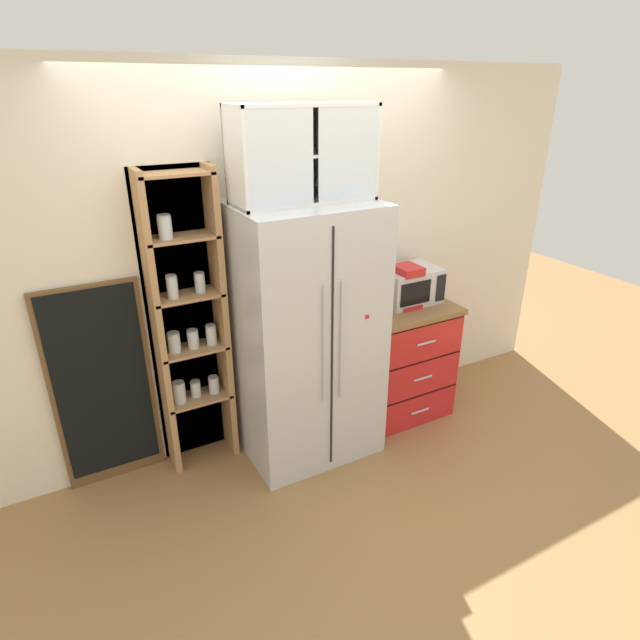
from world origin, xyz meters
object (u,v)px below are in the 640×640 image
(microwave, at_px, (409,285))
(mug_charcoal, at_px, (401,298))
(coffee_maker, at_px, (404,285))
(bottle_green, at_px, (405,291))
(refrigerator, at_px, (307,335))
(mug_sage, at_px, (367,303))
(chalkboard_menu, at_px, (103,387))

(microwave, relative_size, mug_charcoal, 3.63)
(microwave, bearing_deg, coffee_maker, -150.29)
(microwave, relative_size, bottle_green, 1.66)
(microwave, distance_m, mug_charcoal, 0.11)
(bottle_green, bearing_deg, refrigerator, -176.22)
(microwave, bearing_deg, bottle_green, -145.64)
(microwave, bearing_deg, mug_charcoal, -172.51)
(coffee_maker, xyz_separation_m, mug_sage, (-0.28, 0.06, -0.11))
(microwave, distance_m, mug_sage, 0.36)
(chalkboard_menu, bearing_deg, mug_sage, -5.88)
(bottle_green, bearing_deg, chalkboard_menu, 173.05)
(mug_charcoal, distance_m, bottle_green, 0.08)
(microwave, xyz_separation_m, coffee_maker, (-0.07, -0.04, 0.03))
(bottle_green, relative_size, chalkboard_menu, 0.20)
(mug_charcoal, bearing_deg, coffee_maker, -92.97)
(coffee_maker, bearing_deg, microwave, 29.71)
(chalkboard_menu, bearing_deg, bottle_green, -6.95)
(coffee_maker, bearing_deg, bottle_green, -90.00)
(mug_sage, bearing_deg, refrigerator, -167.51)
(mug_sage, xyz_separation_m, bottle_green, (0.28, -0.07, 0.07))
(coffee_maker, height_order, mug_charcoal, coffee_maker)
(refrigerator, xyz_separation_m, mug_sage, (0.56, 0.12, 0.07))
(chalkboard_menu, bearing_deg, mug_charcoal, -5.84)
(mug_sage, relative_size, chalkboard_menu, 0.09)
(mug_sage, xyz_separation_m, chalkboard_menu, (-1.83, 0.19, -0.27))
(coffee_maker, relative_size, mug_sage, 2.57)
(mug_charcoal, height_order, chalkboard_menu, chalkboard_menu)
(coffee_maker, height_order, mug_sage, coffee_maker)
(refrigerator, height_order, chalkboard_menu, refrigerator)
(refrigerator, distance_m, chalkboard_menu, 1.32)
(chalkboard_menu, bearing_deg, microwave, -5.40)
(bottle_green, bearing_deg, mug_charcoal, 87.64)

